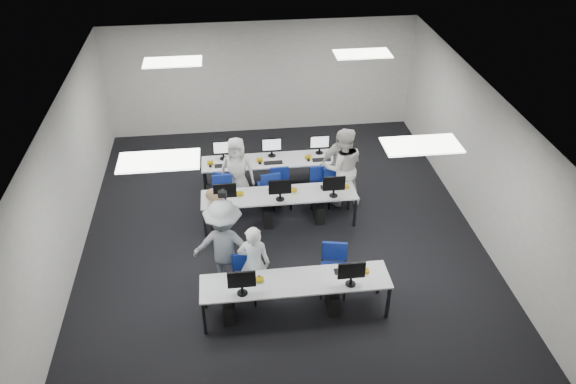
{
  "coord_description": "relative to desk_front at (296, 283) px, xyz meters",
  "views": [
    {
      "loc": [
        -0.95,
        -9.28,
        7.24
      ],
      "look_at": [
        0.14,
        -0.13,
        1.0
      ],
      "focal_mm": 35.0,
      "sensor_mm": 36.0,
      "label": 1
    }
  ],
  "objects": [
    {
      "name": "chair_1",
      "position": [
        0.75,
        0.46,
        -0.38
      ],
      "size": [
        0.56,
        0.59,
        0.95
      ],
      "rotation": [
        0.0,
        0.0,
        -0.2
      ],
      "color": "navy",
      "rests_on": "ground"
    },
    {
      "name": "student_3",
      "position": [
        1.44,
        3.53,
        0.13
      ],
      "size": [
        1.03,
        0.63,
        1.63
      ],
      "primitive_type": "imported",
      "rotation": [
        0.0,
        0.0,
        0.26
      ],
      "color": "silver",
      "rests_on": "ground"
    },
    {
      "name": "chair_6",
      "position": [
        -0.15,
        3.32,
        -0.4
      ],
      "size": [
        0.49,
        0.53,
        0.9
      ],
      "rotation": [
        0.0,
        0.0,
        0.13
      ],
      "color": "navy",
      "rests_on": "ground"
    },
    {
      "name": "desk_front",
      "position": [
        0.0,
        0.0,
        0.0
      ],
      "size": [
        3.2,
        0.7,
        0.73
      ],
      "color": "silver",
      "rests_on": "ground"
    },
    {
      "name": "chair_0",
      "position": [
        -0.85,
        0.46,
        -0.41
      ],
      "size": [
        0.45,
        0.49,
        0.86
      ],
      "rotation": [
        0.0,
        0.0,
        -0.07
      ],
      "color": "navy",
      "rests_on": "ground"
    },
    {
      "name": "student_2",
      "position": [
        -0.82,
        3.52,
        0.11
      ],
      "size": [
        0.84,
        0.62,
        1.58
      ],
      "primitive_type": "imported",
      "rotation": [
        0.0,
        0.0,
        -0.16
      ],
      "color": "silver",
      "rests_on": "ground"
    },
    {
      "name": "equipment_front",
      "position": [
        -0.19,
        -0.02,
        -0.32
      ],
      "size": [
        2.51,
        0.41,
        1.19
      ],
      "color": "#0D6AB4",
      "rests_on": "desk_front"
    },
    {
      "name": "equipment_mid",
      "position": [
        -0.19,
        2.58,
        -0.32
      ],
      "size": [
        2.91,
        0.41,
        1.19
      ],
      "color": "white",
      "rests_on": "desk_mid"
    },
    {
      "name": "chair_2",
      "position": [
        -1.21,
        3.12,
        -0.4
      ],
      "size": [
        0.58,
        0.6,
        0.89
      ],
      "rotation": [
        0.0,
        0.0,
        -0.36
      ],
      "color": "navy",
      "rests_on": "ground"
    },
    {
      "name": "room",
      "position": [
        0.0,
        2.4,
        0.82
      ],
      "size": [
        9.0,
        9.02,
        3.0
      ],
      "color": "black",
      "rests_on": "ground"
    },
    {
      "name": "desk_back",
      "position": [
        0.0,
        4.0,
        0.0
      ],
      "size": [
        3.2,
        0.7,
        0.73
      ],
      "color": "silver",
      "rests_on": "ground"
    },
    {
      "name": "chair_5",
      "position": [
        -1.16,
        3.4,
        -0.39
      ],
      "size": [
        0.46,
        0.5,
        0.91
      ],
      "rotation": [
        0.0,
        0.0,
        0.04
      ],
      "color": "navy",
      "rests_on": "ground"
    },
    {
      "name": "equipment_back",
      "position": [
        0.19,
        4.02,
        -0.32
      ],
      "size": [
        2.91,
        0.41,
        1.19
      ],
      "color": "white",
      "rests_on": "desk_back"
    },
    {
      "name": "student_1",
      "position": [
        1.45,
        3.21,
        0.23
      ],
      "size": [
        0.91,
        0.72,
        1.82
      ],
      "primitive_type": "imported",
      "rotation": [
        0.0,
        0.0,
        3.11
      ],
      "color": "silver",
      "rests_on": "ground"
    },
    {
      "name": "dslr_camera",
      "position": [
        -1.13,
        1.06,
        1.19
      ],
      "size": [
        0.17,
        0.2,
        0.1
      ],
      "primitive_type": "cube",
      "rotation": [
        0.0,
        0.0,
        2.99
      ],
      "color": "black",
      "rests_on": "photographer"
    },
    {
      "name": "photographer",
      "position": [
        -1.15,
        0.88,
        0.23
      ],
      "size": [
        1.26,
        0.84,
        1.81
      ],
      "primitive_type": "imported",
      "rotation": [
        0.0,
        0.0,
        2.99
      ],
      "color": "slate",
      "rests_on": "ground"
    },
    {
      "name": "chair_3",
      "position": [
        0.1,
        3.26,
        -0.41
      ],
      "size": [
        0.44,
        0.48,
        0.87
      ],
      "rotation": [
        0.0,
        0.0,
        0.04
      ],
      "color": "navy",
      "rests_on": "ground"
    },
    {
      "name": "chair_7",
      "position": [
        1.22,
        3.45,
        -0.4
      ],
      "size": [
        0.48,
        0.52,
        0.88
      ],
      "rotation": [
        0.0,
        0.0,
        0.11
      ],
      "color": "navy",
      "rests_on": "ground"
    },
    {
      "name": "student_0",
      "position": [
        -0.66,
        0.48,
        0.1
      ],
      "size": [
        0.62,
        0.47,
        1.55
      ],
      "primitive_type": "imported",
      "rotation": [
        0.0,
        0.0,
        2.96
      ],
      "color": "silver",
      "rests_on": "ground"
    },
    {
      "name": "desk_mid",
      "position": [
        0.0,
        2.6,
        0.0
      ],
      "size": [
        3.2,
        0.7,
        0.73
      ],
      "color": "silver",
      "rests_on": "ground"
    },
    {
      "name": "handbag",
      "position": [
        -1.32,
        2.5,
        0.2
      ],
      "size": [
        0.42,
        0.33,
        0.3
      ],
      "primitive_type": "ellipsoid",
      "rotation": [
        0.0,
        0.0,
        -0.28
      ],
      "color": "tan",
      "rests_on": "desk_mid"
    },
    {
      "name": "ceiling_panels",
      "position": [
        0.0,
        2.4,
        2.3
      ],
      "size": [
        5.2,
        4.6,
        0.02
      ],
      "color": "white",
      "rests_on": "room"
    },
    {
      "name": "chair_4",
      "position": [
        0.95,
        3.19,
        -0.41
      ],
      "size": [
        0.44,
        0.47,
        0.86
      ],
      "rotation": [
        0.0,
        0.0,
        -0.03
      ],
      "color": "navy",
      "rests_on": "ground"
    }
  ]
}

